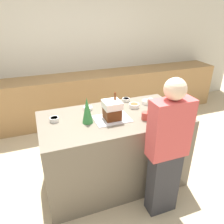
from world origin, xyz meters
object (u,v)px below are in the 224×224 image
gingerbread_house (112,109)px  decorative_tree (87,110)px  baking_tray (112,119)px  candy_bowl_far_left (126,100)px  candy_bowl_near_tray_right (54,119)px  candy_bowl_beside_tree (158,105)px  mug (145,116)px  candy_bowl_front_corner (88,108)px  person (167,150)px  candy_bowl_near_tray_left (147,102)px  candy_bowl_far_right (134,105)px

gingerbread_house → decorative_tree: size_ratio=1.02×
baking_tray → candy_bowl_far_left: candy_bowl_far_left is taller
candy_bowl_far_left → candy_bowl_near_tray_right: 1.02m
candy_bowl_far_left → candy_bowl_near_tray_right: size_ratio=0.98×
candy_bowl_beside_tree → candy_bowl_near_tray_right: candy_bowl_near_tray_right is taller
mug → baking_tray: bearing=159.0°
gingerbread_house → candy_bowl_beside_tree: gingerbread_house is taller
decorative_tree → candy_bowl_front_corner: bearing=74.8°
gingerbread_house → candy_bowl_near_tray_right: (-0.63, 0.17, -0.10)m
gingerbread_house → candy_bowl_beside_tree: bearing=9.9°
candy_bowl_beside_tree → person: size_ratio=0.07×
candy_bowl_far_left → candy_bowl_beside_tree: size_ratio=0.96×
candy_bowl_beside_tree → candy_bowl_near_tray_left: 0.16m
baking_tray → candy_bowl_front_corner: 0.39m
candy_bowl_near_tray_right → mug: (0.98, -0.31, 0.02)m
gingerbread_house → candy_bowl_far_right: (0.37, 0.20, -0.09)m
candy_bowl_front_corner → candy_bowl_far_left: bearing=8.8°
candy_bowl_far_right → candy_bowl_front_corner: size_ratio=1.14×
candy_bowl_front_corner → candy_bowl_far_right: bearing=-14.0°
gingerbread_house → mug: (0.35, -0.14, -0.08)m
baking_tray → decorative_tree: 0.32m
baking_tray → candy_bowl_near_tray_right: size_ratio=3.98×
gingerbread_house → candy_bowl_beside_tree: 0.68m
candy_bowl_far_left → decorative_tree: bearing=-147.6°
candy_bowl_beside_tree → candy_bowl_near_tray_left: (-0.08, 0.13, 0.00)m
person → candy_bowl_near_tray_right: bearing=143.3°
candy_bowl_far_right → candy_bowl_near_tray_left: size_ratio=0.99×
candy_bowl_far_left → mug: bearing=-90.6°
baking_tray → candy_bowl_near_tray_left: candy_bowl_near_tray_left is taller
gingerbread_house → decorative_tree: gingerbread_house is taller
candy_bowl_far_left → gingerbread_house: bearing=-130.2°
candy_bowl_beside_tree → gingerbread_house: bearing=-170.1°
candy_bowl_far_left → candy_bowl_beside_tree: (0.31, -0.31, 0.00)m
candy_bowl_near_tray_right → candy_bowl_near_tray_left: (1.21, 0.08, 0.00)m
candy_bowl_front_corner → mug: mug is taller
candy_bowl_near_tray_right → candy_bowl_near_tray_left: 1.21m
baking_tray → candy_bowl_beside_tree: (0.67, 0.12, 0.02)m
candy_bowl_front_corner → candy_bowl_beside_tree: (0.86, -0.22, 0.00)m
candy_bowl_beside_tree → candy_bowl_near_tray_right: bearing=177.5°
candy_bowl_far_left → candy_bowl_front_corner: candy_bowl_far_left is taller
gingerbread_house → person: size_ratio=0.19×
candy_bowl_beside_tree → candy_bowl_near_tray_left: size_ratio=0.81×
candy_bowl_near_tray_right → candy_bowl_near_tray_left: candy_bowl_near_tray_left is taller
decorative_tree → candy_bowl_near_tray_right: decorative_tree is taller
candy_bowl_far_left → candy_bowl_beside_tree: bearing=-45.1°
candy_bowl_front_corner → candy_bowl_near_tray_right: 0.46m
baking_tray → candy_bowl_front_corner: size_ratio=3.68×
candy_bowl_far_right → candy_bowl_beside_tree: size_ratio=1.21×
candy_bowl_near_tray_right → candy_bowl_far_left: bearing=14.4°
candy_bowl_far_right → mug: size_ratio=1.41×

